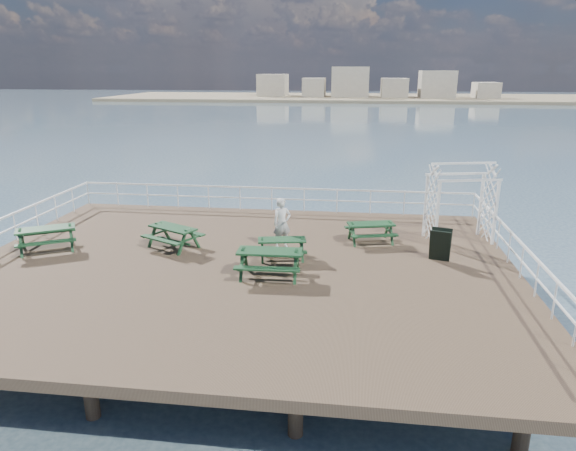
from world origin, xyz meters
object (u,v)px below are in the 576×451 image
Objects in this scene: person at (282,223)px; trellis_arbor at (460,206)px; picnic_table_e at (270,257)px; picnic_table_b at (282,244)px; picnic_table_d at (173,232)px; picnic_table_a at (46,234)px; picnic_table_c at (371,228)px.

trellis_arbor is at bearing -14.48° from person.
picnic_table_e is 7.82m from trellis_arbor.
picnic_table_d is at bearing 160.80° from picnic_table_b.
person reaches higher than picnic_table_a.
picnic_table_d reaches higher than picnic_table_c.
picnic_table_e is (-0.16, -1.61, 0.12)m from picnic_table_b.
picnic_table_e is at bearing -39.07° from picnic_table_a.
picnic_table_c is at bearing 48.07° from picnic_table_e.
person is at bearing 87.19° from picnic_table_b.
person is at bearing -175.89° from picnic_table_c.
picnic_table_a is 0.83× the size of trellis_arbor.
trellis_arbor is (3.25, 0.64, 0.79)m from picnic_table_c.
picnic_table_d reaches higher than picnic_table_b.
picnic_table_a is 8.36m from person.
picnic_table_b is 3.70m from picnic_table_c.
picnic_table_a reaches higher than picnic_table_c.
trellis_arbor is (14.68, 3.02, 0.71)m from picnic_table_a.
trellis_arbor reaches higher than picnic_table_b.
picnic_table_a is at bearing 178.84° from trellis_arbor.
picnic_table_e is at bearing -2.67° from picnic_table_d.
trellis_arbor is at bearing 32.77° from picnic_table_e.
person reaches higher than picnic_table_e.
trellis_arbor reaches higher than person.
trellis_arbor is at bearing 38.87° from picnic_table_d.
picnic_table_c is 3.37m from person.
picnic_table_d is at bearing 157.61° from person.
picnic_table_e is at bearing -158.61° from trellis_arbor.
picnic_table_d is 3.94m from person.
picnic_table_e is 2.70m from person.
trellis_arbor is 1.62× the size of person.
picnic_table_d is at bearing -18.48° from picnic_table_a.
picnic_table_a is at bearing 169.24° from picnic_table_e.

